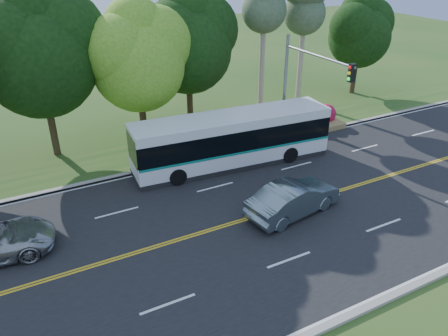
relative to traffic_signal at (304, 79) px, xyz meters
name	(u,v)px	position (x,y,z in m)	size (l,w,h in m)	color
ground	(256,216)	(-6.49, -5.40, -4.67)	(120.00, 120.00, 0.00)	#274F1A
road	(256,216)	(-6.49, -5.40, -4.66)	(60.00, 14.00, 0.02)	black
curb_north	(196,158)	(-6.49, 1.75, -4.60)	(60.00, 0.30, 0.15)	gray
curb_south	(359,312)	(-6.49, -12.55, -4.60)	(60.00, 0.30, 0.15)	gray
grass_verge	(184,148)	(-6.49, 3.60, -4.62)	(60.00, 4.00, 0.10)	#274F1A
lane_markings	(254,216)	(-6.59, -5.40, -4.65)	(57.60, 13.82, 0.00)	gold
tree_row	(79,43)	(-11.65, 6.73, 2.06)	(44.70, 9.10, 13.84)	black
bougainvillea_hedge	(283,124)	(0.69, 2.75, -3.95)	(9.50, 2.25, 1.50)	maroon
traffic_signal	(304,79)	(0.00, 0.00, 0.00)	(0.42, 6.10, 7.00)	gray
transit_bus	(232,140)	(-4.82, 0.17, -3.11)	(12.08, 3.51, 3.12)	silver
sedan	(293,199)	(-4.75, -6.00, -3.82)	(1.76, 5.06, 1.67)	slate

